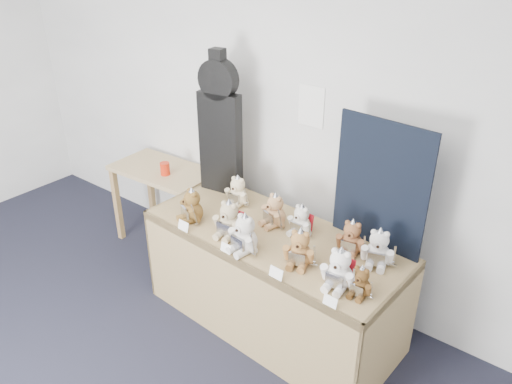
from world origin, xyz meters
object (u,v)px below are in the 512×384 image
Objects in this scene: guitar_case at (220,125)px; teddy_back_right at (351,238)px; teddy_back_left at (237,192)px; teddy_back_centre_right at (301,221)px; teddy_back_centre_left at (274,211)px; teddy_front_end at (360,283)px; teddy_front_far_right at (339,270)px; display_table at (266,259)px; teddy_back_end at (378,249)px; teddy_front_right at (300,249)px; side_table at (164,181)px; red_cup at (165,169)px; teddy_front_left at (229,221)px; teddy_front_far_left at (192,207)px; teddy_front_centre at (244,235)px.

teddy_back_right is at bearing -15.06° from guitar_case.
teddy_back_left is 0.61m from teddy_back_centre_right.
teddy_back_centre_left is 0.59m from teddy_back_right.
teddy_front_far_right is at bearing -179.31° from teddy_front_end.
display_table is 0.80m from teddy_back_end.
display_table is 7.05× the size of teddy_back_centre_left.
guitar_case is 5.24× the size of teddy_front_end.
teddy_back_centre_right is (0.21, 0.02, -0.01)m from teddy_back_centre_left.
teddy_front_end reaches higher than display_table.
side_table is at bearing 147.48° from teddy_front_right.
teddy_front_far_right reaches higher than teddy_front_end.
teddy_back_centre_right reaches higher than red_cup.
teddy_back_centre_right is at bearing 148.65° from teddy_front_end.
teddy_front_end is 0.72m from teddy_back_centre_right.
teddy_back_right is (0.38, 0.01, 0.01)m from teddy_back_centre_right.
teddy_front_far_right reaches higher than side_table.
teddy_back_end is (-0.05, 0.33, 0.03)m from teddy_front_end.
teddy_front_left is at bearing 173.06° from teddy_front_far_right.
display_table is at bearing 161.95° from teddy_front_far_right.
teddy_back_centre_left is (-0.40, 0.29, -0.00)m from teddy_front_right.
teddy_back_left reaches higher than teddy_front_end.
teddy_back_centre_right is (-0.63, 0.34, 0.01)m from teddy_front_end.
teddy_back_right is at bearing 156.95° from teddy_back_end.
teddy_back_right is (0.59, 0.03, -0.00)m from teddy_back_centre_left.
teddy_back_left is (-1.24, 0.40, 0.02)m from teddy_front_end.
display_table is at bearing -168.37° from teddy_back_right.
teddy_back_right is (1.10, 0.34, -0.01)m from teddy_front_far_left.
teddy_front_left reaches higher than teddy_front_end.
teddy_front_far_left is 0.55m from teddy_front_centre.
teddy_front_end is 0.90m from teddy_back_centre_left.
teddy_front_centre is at bearing 176.52° from teddy_front_right.
teddy_front_right reaches higher than teddy_front_far_left.
teddy_front_far_left is (-0.57, -0.13, 0.28)m from display_table.
teddy_front_left is (-0.23, -0.12, 0.28)m from display_table.
teddy_front_right is at bearing -131.16° from teddy_back_right.
teddy_back_centre_left reaches higher than teddy_back_centre_right.
guitar_case is at bearing 149.68° from teddy_front_centre.
teddy_back_right is at bearing 6.71° from teddy_back_centre_right.
teddy_front_far_right is at bearing -7.86° from teddy_back_centre_left.
teddy_front_far_right is 1.35× the size of teddy_front_end.
teddy_back_end reaches higher than teddy_back_left.
teddy_back_left is 0.99m from teddy_back_right.
teddy_front_right reaches higher than display_table.
teddy_back_centre_right is (1.46, -0.09, 0.06)m from red_cup.
guitar_case is at bearing 162.89° from teddy_back_right.
teddy_front_far_left is at bearing -172.95° from teddy_back_right.
side_table is 3.40× the size of teddy_front_right.
teddy_back_centre_left is at bearing 172.50° from teddy_back_right.
teddy_front_far_left is 1.02× the size of teddy_back_centre_left.
teddy_front_end is (1.00, -0.02, -0.03)m from teddy_front_left.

